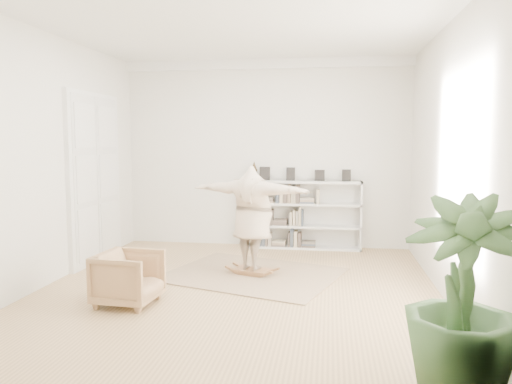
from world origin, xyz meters
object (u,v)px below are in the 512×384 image
at_px(bookshelf, 303,215).
at_px(houseplant, 461,297).
at_px(armchair, 129,278).
at_px(rocker_board, 252,270).
at_px(person, 252,215).

bearing_deg(bookshelf, houseplant, -73.83).
height_order(armchair, rocker_board, armchair).
relative_size(armchair, houseplant, 0.45).
bearing_deg(bookshelf, rocker_board, -108.00).
height_order(bookshelf, person, person).
height_order(rocker_board, houseplant, houseplant).
distance_m(bookshelf, armchair, 4.14).
height_order(armchair, person, person).
relative_size(armchair, person, 0.38).
bearing_deg(person, armchair, 67.67).
xyz_separation_m(rocker_board, person, (-0.00, -0.00, 0.86)).
height_order(rocker_board, person, person).
xyz_separation_m(armchair, person, (1.34, 1.57, 0.59)).
relative_size(bookshelf, houseplant, 1.34).
distance_m(rocker_board, person, 0.86).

